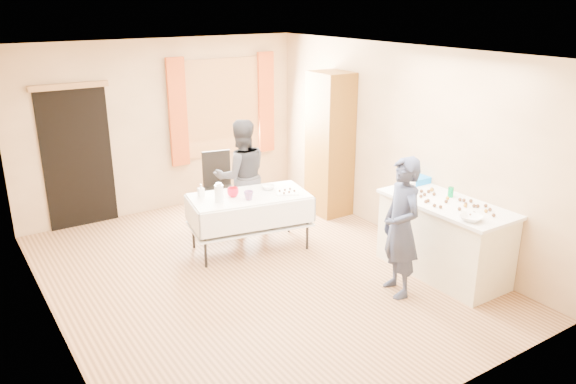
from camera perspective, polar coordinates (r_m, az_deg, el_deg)
floor at (r=6.85m, az=-3.30°, el=-8.34°), size 4.50×5.50×0.02m
ceiling at (r=6.10m, az=-3.78°, el=14.04°), size 4.50×5.50×0.02m
wall_back at (r=8.79m, az=-12.60°, el=6.53°), size 4.50×0.02×2.60m
wall_front at (r=4.34m, az=15.13°, el=-6.78°), size 4.50×0.02×2.60m
wall_left at (r=5.65m, az=-23.81°, el=-1.65°), size 0.02×5.50×2.60m
wall_right at (r=7.69m, az=11.29°, el=4.85°), size 0.02×5.50×2.60m
window_frame at (r=9.10m, az=-6.68°, el=8.57°), size 1.32×0.06×1.52m
window_pane at (r=9.09m, az=-6.63°, el=8.56°), size 1.20×0.02×1.40m
curtain_left at (r=8.74m, az=-11.13°, el=7.91°), size 0.28×0.06×1.65m
curtain_right at (r=9.43m, az=-2.26°, el=9.05°), size 0.28×0.06×1.65m
doorway at (r=8.47m, az=-20.59°, el=3.21°), size 0.95×0.04×2.00m
door_lintel at (r=8.24m, az=-21.37°, el=9.99°), size 1.05×0.06×0.08m
cabinet at (r=8.43m, az=4.28°, el=4.83°), size 0.50×0.60×2.15m
counter at (r=6.92m, az=15.55°, el=-4.53°), size 0.76×1.60×0.91m
party_table at (r=7.33m, az=-3.91°, el=-2.55°), size 1.65×1.05×0.75m
chair at (r=8.39m, az=-6.88°, el=-0.82°), size 0.50×0.50×1.02m
girl at (r=6.22m, az=11.42°, el=-3.54°), size 0.77×0.67×1.58m
woman at (r=7.83m, az=-4.74°, el=1.62°), size 1.06×0.97×1.60m
soda_can at (r=6.91m, az=16.20°, el=-0.00°), size 0.09×0.09×0.12m
mixing_bowl at (r=6.26m, az=18.11°, el=-2.53°), size 0.35×0.35×0.06m
foam_block at (r=7.11m, az=12.12°, el=0.70°), size 0.16×0.12×0.08m
blue_basket at (r=7.35m, az=13.21°, el=1.21°), size 0.30×0.20×0.08m
pitcher at (r=6.98m, az=-7.03°, el=-0.15°), size 0.14×0.14×0.22m
cup_red at (r=7.16m, az=-5.61°, el=-0.02°), size 0.19×0.19×0.12m
cup_rainbow at (r=7.04m, az=-4.02°, el=-0.35°), size 0.20×0.20×0.11m
small_bowl at (r=7.42m, az=-2.03°, el=0.48°), size 0.21×0.21×0.05m
pastry_tray at (r=7.26m, az=-0.10°, el=-0.07°), size 0.34×0.31×0.02m
bottle at (r=7.22m, az=-8.84°, el=0.19°), size 0.08×0.08×0.16m
cake_balls at (r=6.73m, az=16.07°, el=-0.87°), size 0.52×1.09×0.04m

